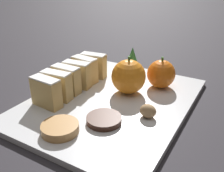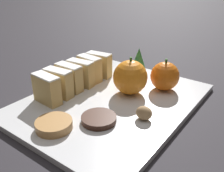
{
  "view_description": "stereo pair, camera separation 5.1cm",
  "coord_description": "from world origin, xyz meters",
  "px_view_note": "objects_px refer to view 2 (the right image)",
  "views": [
    {
      "loc": [
        0.23,
        -0.4,
        0.26
      ],
      "look_at": [
        0.0,
        0.0,
        0.04
      ],
      "focal_mm": 40.0,
      "sensor_mm": 36.0,
      "label": 1
    },
    {
      "loc": [
        0.27,
        -0.37,
        0.26
      ],
      "look_at": [
        0.0,
        0.0,
        0.04
      ],
      "focal_mm": 40.0,
      "sensor_mm": 36.0,
      "label": 2
    }
  ],
  "objects_px": {
    "orange_near": "(165,76)",
    "orange_far": "(130,77)",
    "chocolate_cookie": "(99,119)",
    "walnut": "(144,113)"
  },
  "relations": [
    {
      "from": "orange_near",
      "to": "orange_far",
      "type": "xyz_separation_m",
      "value": [
        -0.05,
        -0.06,
        0.01
      ]
    },
    {
      "from": "orange_near",
      "to": "chocolate_cookie",
      "type": "distance_m",
      "value": 0.19
    },
    {
      "from": "orange_near",
      "to": "walnut",
      "type": "relative_size",
      "value": 2.34
    },
    {
      "from": "orange_near",
      "to": "orange_far",
      "type": "bearing_deg",
      "value": -130.0
    },
    {
      "from": "orange_near",
      "to": "orange_far",
      "type": "distance_m",
      "value": 0.08
    },
    {
      "from": "orange_far",
      "to": "walnut",
      "type": "xyz_separation_m",
      "value": [
        0.08,
        -0.07,
        -0.02
      ]
    },
    {
      "from": "orange_far",
      "to": "chocolate_cookie",
      "type": "distance_m",
      "value": 0.13
    },
    {
      "from": "orange_far",
      "to": "chocolate_cookie",
      "type": "relative_size",
      "value": 1.3
    },
    {
      "from": "orange_far",
      "to": "walnut",
      "type": "distance_m",
      "value": 0.11
    },
    {
      "from": "orange_far",
      "to": "chocolate_cookie",
      "type": "height_order",
      "value": "orange_far"
    }
  ]
}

